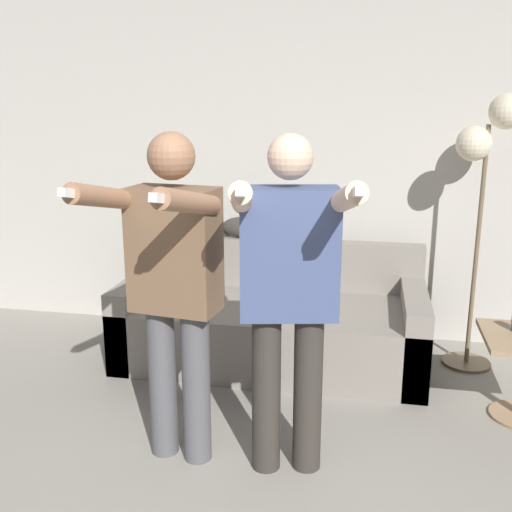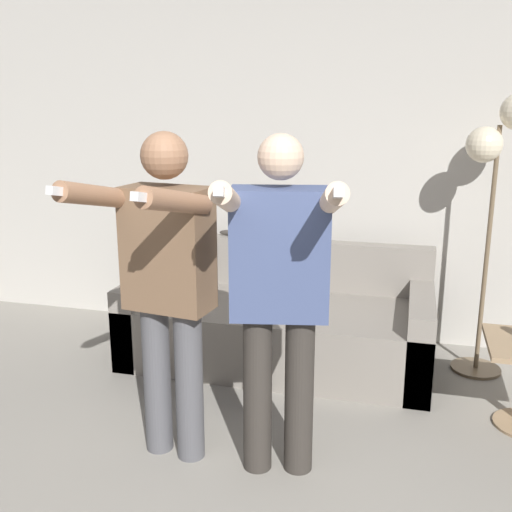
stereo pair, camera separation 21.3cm
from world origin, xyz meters
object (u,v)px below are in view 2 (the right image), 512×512
Objects in this scene: cat at (256,226)px; person_left at (167,278)px; person_right at (279,286)px; floor_lamp at (498,157)px; couch at (279,324)px.

person_left is at bearing -90.21° from cat.
person_right is at bearing 8.08° from person_left.
floor_lamp is at bearing -7.05° from cat.
couch is at bearing -173.12° from floor_lamp.
couch is at bearing -54.09° from cat.
couch is 1.49m from person_right.
cat is at bearing 172.95° from floor_lamp.
person_right is 1.86m from floor_lamp.
floor_lamp reaches higher than cat.
person_right reaches higher than couch.
person_left is 1.00× the size of person_right.
floor_lamp is (1.06, 1.45, 0.48)m from person_right.
floor_lamp reaches higher than person_right.
person_left reaches higher than person_right.
person_left reaches higher than cat.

